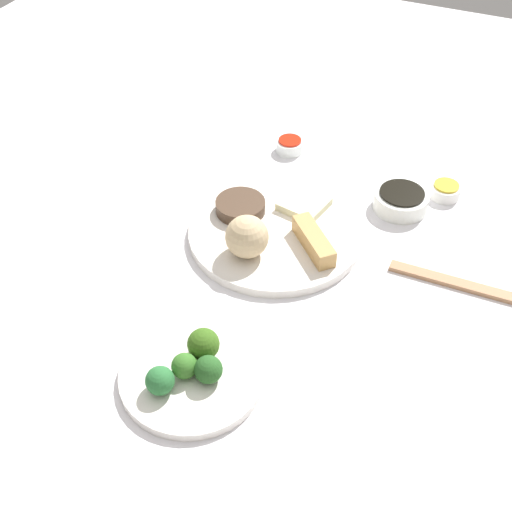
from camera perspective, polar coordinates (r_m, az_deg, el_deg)
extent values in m
cube|color=white|center=(1.13, 2.46, 0.68)|extent=(2.20, 2.20, 0.02)
cylinder|color=white|center=(1.13, 1.69, 2.04)|extent=(0.30, 0.30, 0.02)
sphere|color=#CDB183|center=(1.06, -0.79, 1.67)|extent=(0.07, 0.07, 0.07)
cube|color=tan|center=(1.08, 4.98, 1.30)|extent=(0.10, 0.10, 0.03)
cube|color=beige|center=(1.17, 4.00, 4.53)|extent=(0.09, 0.09, 0.01)
cylinder|color=#4A3526|center=(1.16, -1.35, 4.29)|extent=(0.09, 0.09, 0.02)
cylinder|color=white|center=(0.93, -5.51, -10.13)|extent=(0.20, 0.20, 0.01)
sphere|color=#38631A|center=(0.92, -4.55, -7.56)|extent=(0.05, 0.05, 0.05)
sphere|color=#377127|center=(0.91, -6.18, -9.38)|extent=(0.04, 0.04, 0.04)
sphere|color=#265822|center=(0.90, -4.12, -9.71)|extent=(0.04, 0.04, 0.04)
sphere|color=#2B6D35|center=(0.90, -8.27, -10.56)|extent=(0.04, 0.04, 0.04)
cylinder|color=white|center=(1.21, 12.34, 4.65)|extent=(0.10, 0.10, 0.03)
cylinder|color=black|center=(1.20, 12.47, 5.32)|extent=(0.08, 0.08, 0.00)
cylinder|color=white|center=(1.26, 15.97, 5.38)|extent=(0.05, 0.05, 0.02)
cylinder|color=gold|center=(1.26, 16.09, 5.86)|extent=(0.04, 0.04, 0.00)
cylinder|color=white|center=(1.34, 2.92, 9.43)|extent=(0.05, 0.05, 0.02)
cylinder|color=red|center=(1.33, 2.94, 9.91)|extent=(0.04, 0.04, 0.00)
cube|color=#AB7953|center=(1.09, 16.91, -2.27)|extent=(0.22, 0.03, 0.01)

